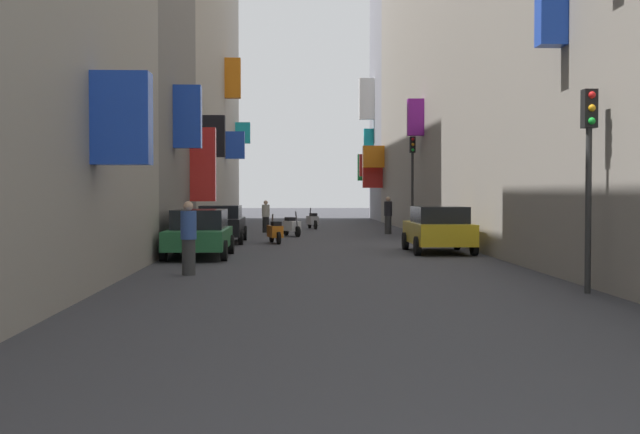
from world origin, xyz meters
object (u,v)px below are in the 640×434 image
object	(u,v)px
scooter_silver	(313,220)
pedestrian_near_right	(266,217)
pedestrian_near_left	(189,238)
traffic_light_far_corner	(412,168)
parked_car_black	(221,223)
scooter_orange	(275,231)
scooter_green	(229,226)
scooter_white	(292,226)
parked_car_green	(199,232)
pedestrian_crossing	(388,215)
parked_car_yellow	(439,228)
traffic_light_near_corner	(589,154)

from	to	relation	value
scooter_silver	pedestrian_near_right	world-z (taller)	pedestrian_near_right
pedestrian_near_left	traffic_light_far_corner	world-z (taller)	traffic_light_far_corner
parked_car_black	scooter_orange	xyz separation A→B (m)	(2.16, -0.73, -0.31)
parked_car_black	scooter_green	size ratio (longest dim) A/B	2.08
scooter_orange	pedestrian_near_right	world-z (taller)	pedestrian_near_right
scooter_white	scooter_silver	size ratio (longest dim) A/B	1.00
parked_car_green	pedestrian_near_right	size ratio (longest dim) A/B	2.71
parked_car_black	pedestrian_crossing	distance (m)	9.65
parked_car_black	parked_car_green	xyz separation A→B (m)	(-0.04, -7.31, -0.01)
parked_car_black	parked_car_yellow	world-z (taller)	parked_car_yellow
parked_car_black	traffic_light_near_corner	world-z (taller)	traffic_light_near_corner
scooter_green	pedestrian_crossing	distance (m)	7.59
pedestrian_crossing	traffic_light_far_corner	distance (m)	2.50
scooter_silver	pedestrian_crossing	xyz separation A→B (m)	(3.42, -5.66, 0.43)
traffic_light_near_corner	pedestrian_crossing	bearing A→B (deg)	92.84
pedestrian_near_right	pedestrian_crossing	bearing A→B (deg)	-15.65
scooter_silver	traffic_light_far_corner	distance (m)	7.98
parked_car_black	pedestrian_near_right	size ratio (longest dim) A/B	2.61
traffic_light_far_corner	parked_car_black	bearing A→B (deg)	-145.57
scooter_green	parked_car_black	bearing A→B (deg)	-89.99
pedestrian_crossing	pedestrian_near_right	world-z (taller)	pedestrian_crossing
traffic_light_near_corner	traffic_light_far_corner	bearing A→B (deg)	90.08
scooter_silver	traffic_light_near_corner	xyz separation A→B (m)	(4.55, -28.41, 2.26)
parked_car_yellow	traffic_light_far_corner	distance (m)	11.80
pedestrian_near_left	scooter_green	bearing A→B (deg)	90.98
parked_car_black	scooter_silver	size ratio (longest dim) A/B	2.22
parked_car_yellow	pedestrian_near_right	xyz separation A→B (m)	(-6.05, 13.54, -0.01)
parked_car_black	pedestrian_near_left	bearing A→B (deg)	-88.67
pedestrian_near_left	scooter_white	bearing A→B (deg)	81.58
parked_car_black	scooter_silver	world-z (taller)	parked_car_black
pedestrian_near_right	scooter_orange	bearing A→B (deg)	-85.97
pedestrian_near_left	traffic_light_near_corner	xyz separation A→B (m)	(8.24, -3.85, 1.84)
parked_car_yellow	traffic_light_near_corner	size ratio (longest dim) A/B	1.00
pedestrian_crossing	traffic_light_far_corner	size ratio (longest dim) A/B	0.39
scooter_silver	pedestrian_near_left	bearing A→B (deg)	-98.53
parked_car_green	pedestrian_crossing	distance (m)	15.42
pedestrian_near_right	traffic_light_far_corner	distance (m)	7.59
parked_car_green	pedestrian_near_left	world-z (taller)	pedestrian_near_left
scooter_orange	traffic_light_near_corner	xyz separation A→B (m)	(6.37, -15.83, 2.26)
pedestrian_crossing	pedestrian_near_right	size ratio (longest dim) A/B	1.13
parked_car_black	parked_car_green	world-z (taller)	parked_car_black
pedestrian_near_right	scooter_white	bearing A→B (deg)	-70.17
parked_car_black	scooter_orange	size ratio (longest dim) A/B	2.27
scooter_orange	scooter_silver	bearing A→B (deg)	81.77
parked_car_black	scooter_white	world-z (taller)	parked_car_black
traffic_light_near_corner	parked_car_yellow	bearing A→B (deg)	94.89
parked_car_yellow	parked_car_black	bearing A→B (deg)	143.09
parked_car_green	pedestrian_near_right	bearing A→B (deg)	83.97
scooter_white	scooter_green	bearing A→B (deg)	175.39
parked_car_green	pedestrian_near_left	xyz separation A→B (m)	(0.34, -5.40, 0.13)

